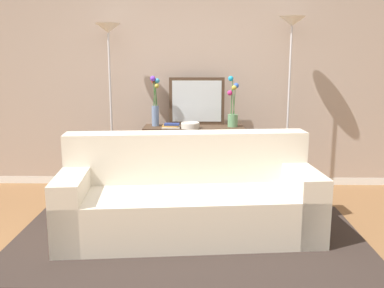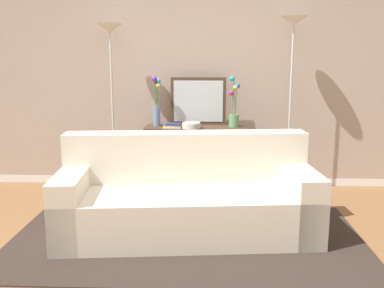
# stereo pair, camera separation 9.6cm
# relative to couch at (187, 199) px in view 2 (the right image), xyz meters

# --- Properties ---
(ground_plane) EXTENTS (16.00, 16.00, 0.02)m
(ground_plane) POSITION_rel_couch_xyz_m (-0.10, -0.68, -0.33)
(ground_plane) COLOR brown
(back_wall) EXTENTS (12.00, 0.15, 2.62)m
(back_wall) POSITION_rel_couch_xyz_m (-0.10, 1.58, 0.99)
(back_wall) COLOR white
(back_wall) RESTS_ON ground
(area_rug) EXTENTS (3.04, 1.67, 0.01)m
(area_rug) POSITION_rel_couch_xyz_m (0.01, -0.16, -0.31)
(area_rug) COLOR #332823
(area_rug) RESTS_ON ground
(couch) EXTENTS (2.29, 1.07, 0.88)m
(couch) POSITION_rel_couch_xyz_m (0.00, 0.00, 0.00)
(couch) COLOR beige
(couch) RESTS_ON ground
(console_table) EXTENTS (1.14, 0.38, 0.79)m
(console_table) POSITION_rel_couch_xyz_m (0.03, 1.17, 0.22)
(console_table) COLOR #473323
(console_table) RESTS_ON ground
(floor_lamp_left) EXTENTS (0.28, 0.28, 1.92)m
(floor_lamp_left) POSITION_rel_couch_xyz_m (-0.91, 1.18, 1.20)
(floor_lamp_left) COLOR silver
(floor_lamp_left) RESTS_ON ground
(floor_lamp_right) EXTENTS (0.28, 0.28, 1.99)m
(floor_lamp_right) POSITION_rel_couch_xyz_m (1.10, 1.18, 1.25)
(floor_lamp_right) COLOR silver
(floor_lamp_right) RESTS_ON ground
(wall_mirror) EXTENTS (0.64, 0.02, 0.55)m
(wall_mirror) POSITION_rel_couch_xyz_m (0.06, 1.33, 0.74)
(wall_mirror) COLOR #473323
(wall_mirror) RESTS_ON console_table
(vase_tall_flowers) EXTENTS (0.11, 0.12, 0.57)m
(vase_tall_flowers) POSITION_rel_couch_xyz_m (-0.41, 1.21, 0.72)
(vase_tall_flowers) COLOR #6B84AD
(vase_tall_flowers) RESTS_ON console_table
(vase_short_flowers) EXTENTS (0.13, 0.12, 0.57)m
(vase_short_flowers) POSITION_rel_couch_xyz_m (0.47, 1.17, 0.66)
(vase_short_flowers) COLOR #669E6B
(vase_short_flowers) RESTS_ON console_table
(fruit_bowl) EXTENTS (0.21, 0.21, 0.07)m
(fruit_bowl) POSITION_rel_couch_xyz_m (-0.01, 1.05, 0.50)
(fruit_bowl) COLOR silver
(fruit_bowl) RESTS_ON console_table
(book_stack) EXTENTS (0.21, 0.17, 0.05)m
(book_stack) POSITION_rel_couch_xyz_m (-0.22, 1.07, 0.49)
(book_stack) COLOR silver
(book_stack) RESTS_ON console_table
(book_row_under_console) EXTENTS (0.22, 0.17, 0.13)m
(book_row_under_console) POSITION_rel_couch_xyz_m (-0.32, 1.17, -0.26)
(book_row_under_console) COLOR #BC3328
(book_row_under_console) RESTS_ON ground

